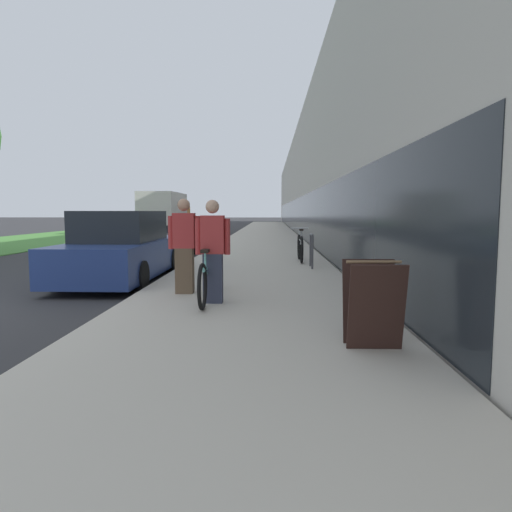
# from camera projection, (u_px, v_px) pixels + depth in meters

# --- Properties ---
(sidewalk_slab) EXTENTS (3.94, 70.00, 0.15)m
(sidewalk_slab) POSITION_uv_depth(u_px,v_px,m) (265.00, 236.00, 26.91)
(sidewalk_slab) COLOR #BCB5A5
(sidewalk_slab) RESTS_ON ground
(storefront_facade) EXTENTS (10.01, 70.00, 6.98)m
(storefront_facade) POSITION_uv_depth(u_px,v_px,m) (359.00, 186.00, 34.31)
(storefront_facade) COLOR #BCB7AD
(storefront_facade) RESTS_ON ground
(lawn_strip) EXTENTS (6.92, 70.00, 0.03)m
(lawn_strip) POSITION_uv_depth(u_px,v_px,m) (84.00, 234.00, 31.28)
(lawn_strip) COLOR #478438
(lawn_strip) RESTS_ON ground
(tandem_bicycle) EXTENTS (0.52, 2.38, 0.85)m
(tandem_bicycle) POSITION_uv_depth(u_px,v_px,m) (210.00, 276.00, 7.28)
(tandem_bicycle) COLOR black
(tandem_bicycle) RESTS_ON sidewalk_slab
(person_rider) EXTENTS (0.53, 0.21, 1.57)m
(person_rider) POSITION_uv_depth(u_px,v_px,m) (213.00, 251.00, 6.94)
(person_rider) COLOR #33384C
(person_rider) RESTS_ON sidewalk_slab
(person_bystander) EXTENTS (0.55, 0.21, 1.61)m
(person_bystander) POSITION_uv_depth(u_px,v_px,m) (184.00, 246.00, 7.75)
(person_bystander) COLOR brown
(person_bystander) RESTS_ON sidewalk_slab
(bike_rack_hoop) EXTENTS (0.05, 0.60, 0.84)m
(bike_rack_hoop) POSITION_uv_depth(u_px,v_px,m) (311.00, 247.00, 11.34)
(bike_rack_hoop) COLOR #4C4C51
(bike_rack_hoop) RESTS_ON sidewalk_slab
(cruiser_bike_nearest) EXTENTS (0.52, 1.79, 0.93)m
(cruiser_bike_nearest) POSITION_uv_depth(u_px,v_px,m) (300.00, 247.00, 12.81)
(cruiser_bike_nearest) COLOR black
(cruiser_bike_nearest) RESTS_ON sidewalk_slab
(sandwich_board_sign) EXTENTS (0.56, 0.56, 0.90)m
(sandwich_board_sign) POSITION_uv_depth(u_px,v_px,m) (373.00, 303.00, 4.70)
(sandwich_board_sign) COLOR #331E19
(sandwich_board_sign) RESTS_ON sidewalk_slab
(parked_sedan_curbside) EXTENTS (1.82, 4.68, 1.56)m
(parked_sedan_curbside) POSITION_uv_depth(u_px,v_px,m) (122.00, 249.00, 10.20)
(parked_sedan_curbside) COLOR navy
(parked_sedan_curbside) RESTS_ON ground
(vintage_roadster_curbside) EXTENTS (1.79, 3.96, 1.05)m
(vintage_roadster_curbside) POSITION_uv_depth(u_px,v_px,m) (168.00, 243.00, 15.53)
(vintage_roadster_curbside) COLOR #4C5156
(vintage_roadster_curbside) RESTS_ON ground
(moving_truck) EXTENTS (2.40, 7.39, 2.83)m
(moving_truck) POSITION_uv_depth(u_px,v_px,m) (165.00, 213.00, 32.35)
(moving_truck) COLOR orange
(moving_truck) RESTS_ON ground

